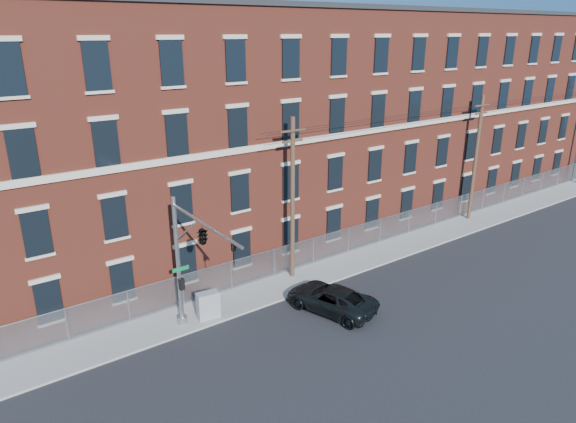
{
  "coord_description": "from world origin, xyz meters",
  "views": [
    {
      "loc": [
        -15.34,
        -17.98,
        14.73
      ],
      "look_at": [
        0.51,
        4.0,
        5.18
      ],
      "focal_mm": 32.1,
      "sensor_mm": 36.0,
      "label": 1
    }
  ],
  "objects_px": {
    "pickup_truck": "(331,299)",
    "utility_cabinet": "(208,305)",
    "utility_pole_near": "(293,197)",
    "traffic_signal_mast": "(197,245)"
  },
  "relations": [
    {
      "from": "traffic_signal_mast",
      "to": "utility_pole_near",
      "type": "distance_m",
      "value": 8.7
    },
    {
      "from": "pickup_truck",
      "to": "utility_cabinet",
      "type": "relative_size",
      "value": 3.49
    },
    {
      "from": "utility_pole_near",
      "to": "utility_cabinet",
      "type": "distance_m",
      "value": 8.11
    },
    {
      "from": "pickup_truck",
      "to": "utility_cabinet",
      "type": "xyz_separation_m",
      "value": [
        -5.96,
        3.11,
        0.14
      ]
    },
    {
      "from": "utility_cabinet",
      "to": "utility_pole_near",
      "type": "bearing_deg",
      "value": 19.44
    },
    {
      "from": "utility_pole_near",
      "to": "utility_cabinet",
      "type": "height_order",
      "value": "utility_pole_near"
    },
    {
      "from": "traffic_signal_mast",
      "to": "utility_cabinet",
      "type": "height_order",
      "value": "traffic_signal_mast"
    },
    {
      "from": "utility_pole_near",
      "to": "pickup_truck",
      "type": "distance_m",
      "value": 6.49
    },
    {
      "from": "utility_pole_near",
      "to": "pickup_truck",
      "type": "bearing_deg",
      "value": -98.23
    },
    {
      "from": "pickup_truck",
      "to": "utility_cabinet",
      "type": "bearing_deg",
      "value": -44.23
    }
  ]
}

